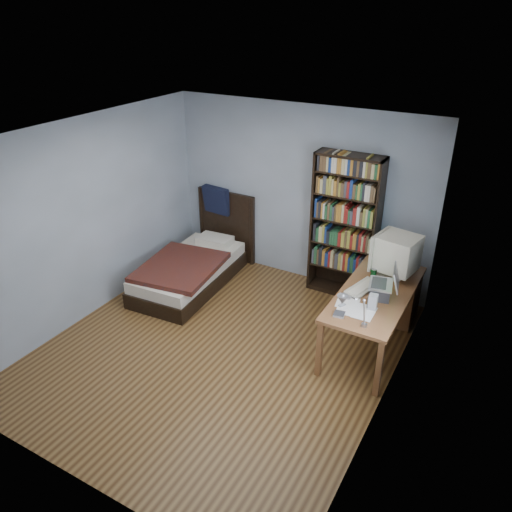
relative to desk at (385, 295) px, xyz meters
name	(u,v)px	position (x,y,z in m)	size (l,w,h in m)	color
room	(218,255)	(-1.48, -1.46, 0.83)	(4.20, 4.24, 2.50)	#4A2E15
desk	(385,295)	(0.00, 0.00, 0.00)	(0.75, 1.73, 0.73)	brown
crt_monitor	(396,253)	(0.06, -0.03, 0.61)	(0.53, 0.49, 0.53)	beige
laptop	(382,288)	(0.08, -0.58, 0.42)	(0.39, 0.38, 0.40)	#2D2D30
desk_lamp	(346,303)	(0.00, -1.54, 0.74)	(0.21, 0.46, 0.54)	#99999E
keyboard	(363,288)	(-0.15, -0.52, 0.33)	(0.19, 0.48, 0.03)	#B7B198
speaker	(373,302)	(0.07, -0.86, 0.40)	(0.09, 0.09, 0.18)	#979799
soda_can	(373,274)	(-0.12, -0.22, 0.37)	(0.07, 0.07, 0.13)	#063116
mouse	(381,278)	(-0.03, -0.18, 0.33)	(0.06, 0.10, 0.03)	silver
phone_silver	(348,297)	(-0.23, -0.77, 0.32)	(0.06, 0.11, 0.02)	#ACACB1
phone_grey	(342,305)	(-0.23, -0.96, 0.32)	(0.04, 0.08, 0.02)	#979799
external_drive	(339,314)	(-0.19, -1.15, 0.32)	(0.11, 0.11, 0.02)	#979799
bookshelf	(345,227)	(-0.76, 0.48, 0.57)	(0.89, 0.30, 1.97)	black
bed	(193,266)	(-2.70, -0.31, -0.16)	(1.13, 2.03, 1.16)	black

